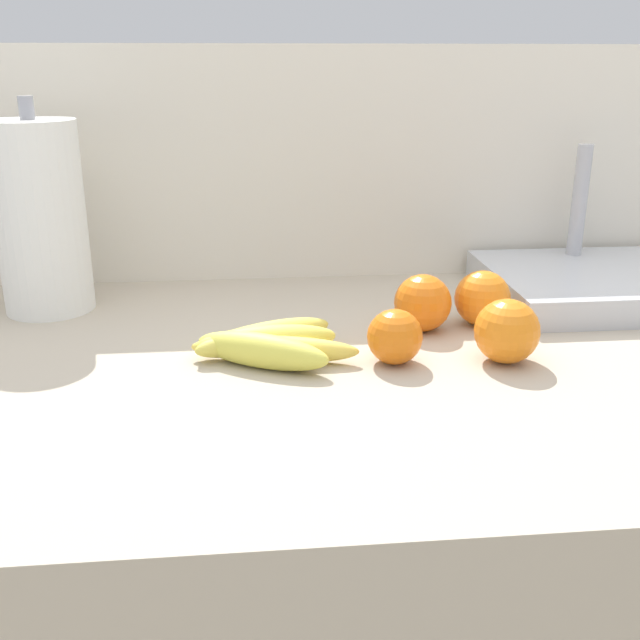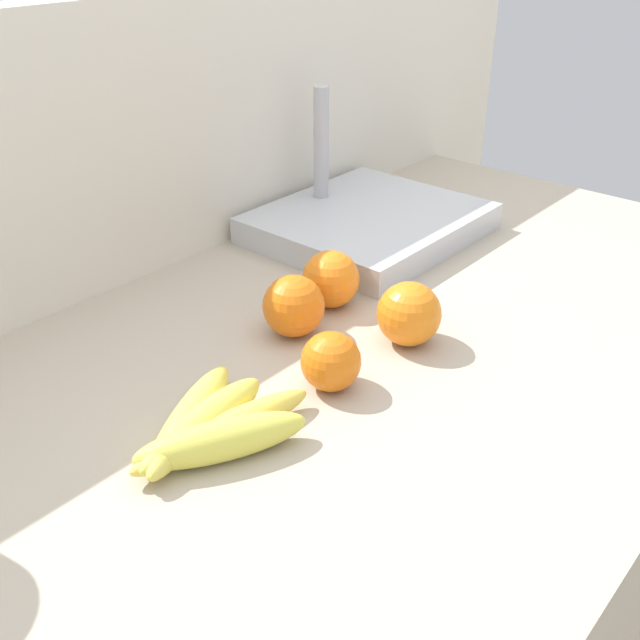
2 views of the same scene
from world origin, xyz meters
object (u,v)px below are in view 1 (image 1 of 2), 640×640
(banana_bunch, at_px, (267,344))
(orange_center, at_px, (482,298))
(orange_front, at_px, (395,337))
(orange_back_right, at_px, (507,331))
(paper_towel_roll, at_px, (40,218))
(sink_basin, at_px, (599,282))
(orange_back_left, at_px, (423,303))

(banana_bunch, height_order, orange_center, orange_center)
(orange_front, relative_size, orange_back_right, 0.85)
(banana_bunch, xyz_separation_m, paper_towel_roll, (-0.30, 0.22, 0.11))
(orange_front, distance_m, orange_back_right, 0.13)
(orange_front, bearing_deg, orange_back_right, -4.05)
(orange_front, bearing_deg, sink_basin, 32.12)
(orange_center, relative_size, orange_back_right, 0.97)
(orange_front, height_order, orange_back_right, orange_back_right)
(orange_back_left, bearing_deg, sink_basin, 21.33)
(orange_back_left, height_order, paper_towel_roll, paper_towel_roll)
(paper_towel_roll, bearing_deg, orange_front, -28.57)
(orange_center, distance_m, paper_towel_roll, 0.62)
(banana_bunch, bearing_deg, sink_basin, 21.28)
(sink_basin, bearing_deg, orange_back_right, -133.95)
(orange_back_left, distance_m, orange_center, 0.09)
(orange_back_left, bearing_deg, paper_towel_roll, 164.74)
(orange_back_right, height_order, paper_towel_roll, paper_towel_roll)
(orange_back_left, height_order, orange_front, orange_back_left)
(paper_towel_roll, relative_size, sink_basin, 0.90)
(orange_front, bearing_deg, orange_center, 40.11)
(paper_towel_roll, bearing_deg, orange_back_right, -23.64)
(orange_back_left, xyz_separation_m, sink_basin, (0.30, 0.12, -0.01))
(banana_bunch, distance_m, paper_towel_roll, 0.39)
(orange_back_left, distance_m, sink_basin, 0.32)
(sink_basin, bearing_deg, banana_bunch, -158.72)
(orange_front, height_order, paper_towel_roll, paper_towel_roll)
(banana_bunch, relative_size, paper_towel_roll, 0.69)
(orange_front, xyz_separation_m, paper_towel_roll, (-0.45, 0.25, 0.10))
(orange_front, bearing_deg, orange_back_left, 61.52)
(banana_bunch, xyz_separation_m, sink_basin, (0.51, 0.20, 0.00))
(orange_back_left, height_order, orange_back_right, orange_back_right)
(banana_bunch, distance_m, sink_basin, 0.54)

